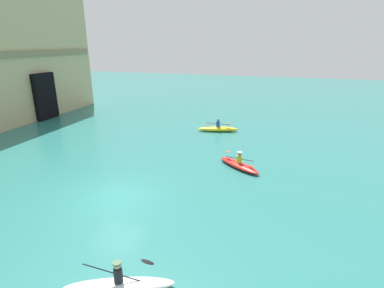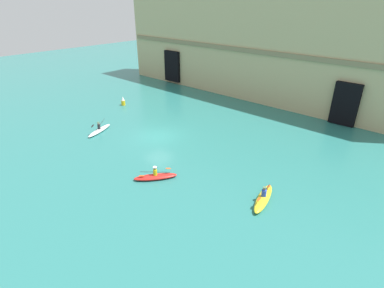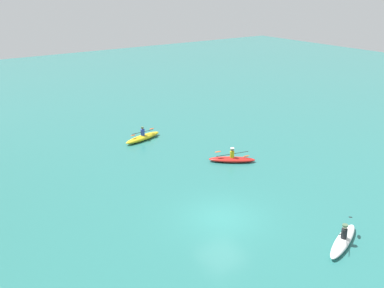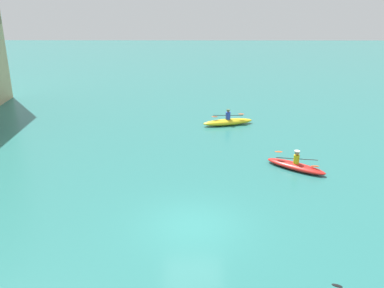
{
  "view_description": "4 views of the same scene",
  "coord_description": "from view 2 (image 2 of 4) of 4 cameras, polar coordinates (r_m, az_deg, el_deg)",
  "views": [
    {
      "loc": [
        -11.7,
        -7.72,
        7.43
      ],
      "look_at": [
        5.58,
        -2.32,
        1.27
      ],
      "focal_mm": 28.0,
      "sensor_mm": 36.0,
      "label": 1
    },
    {
      "loc": [
        20.58,
        -17.87,
        12.45
      ],
      "look_at": [
        6.32,
        -1.99,
        1.94
      ],
      "focal_mm": 28.0,
      "sensor_mm": 36.0,
      "label": 2
    },
    {
      "loc": [
        -15.58,
        12.82,
        11.92
      ],
      "look_at": [
        4.79,
        -1.36,
        2.48
      ],
      "focal_mm": 40.0,
      "sensor_mm": 36.0,
      "label": 3
    },
    {
      "loc": [
        -15.0,
        -0.04,
        9.18
      ],
      "look_at": [
        3.44,
        0.07,
        2.23
      ],
      "focal_mm": 40.0,
      "sensor_mm": 36.0,
      "label": 4
    }
  ],
  "objects": [
    {
      "name": "marker_buoy",
      "position": [
        39.43,
        -12.99,
        7.96
      ],
      "size": [
        0.5,
        0.5,
        1.15
      ],
      "color": "yellow",
      "rests_on": "ground"
    },
    {
      "name": "kayak_yellow",
      "position": [
        21.1,
        13.44,
        -9.97
      ],
      "size": [
        1.64,
        3.6,
        1.11
      ],
      "rotation": [
        0.0,
        0.0,
        1.83
      ],
      "color": "yellow",
      "rests_on": "ground"
    },
    {
      "name": "ground_plane",
      "position": [
        29.96,
        -6.47,
        1.49
      ],
      "size": [
        120.0,
        120.0,
        0.0
      ],
      "primitive_type": "plane",
      "color": "#28706B"
    },
    {
      "name": "kayak_red",
      "position": [
        23.01,
        -6.98,
        -6.15
      ],
      "size": [
        2.61,
        3.08,
        1.05
      ],
      "rotation": [
        0.0,
        0.0,
        4.06
      ],
      "color": "red",
      "rests_on": "ground"
    },
    {
      "name": "kayak_white",
      "position": [
        32.08,
        -17.22,
        2.56
      ],
      "size": [
        1.88,
        3.5,
        1.14
      ],
      "rotation": [
        0.0,
        0.0,
        5.09
      ],
      "color": "white",
      "rests_on": "ground"
    },
    {
      "name": "cliff_bluff",
      "position": [
        42.24,
        11.83,
        17.99
      ],
      "size": [
        42.74,
        5.81,
        13.6
      ],
      "color": "tan",
      "rests_on": "ground"
    }
  ]
}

